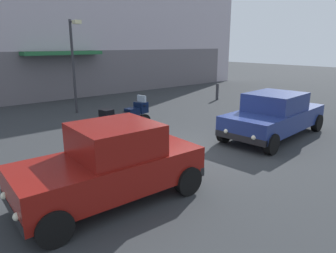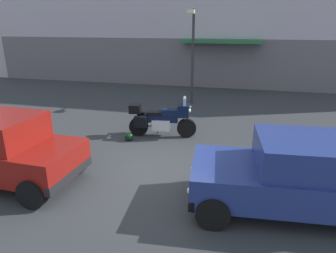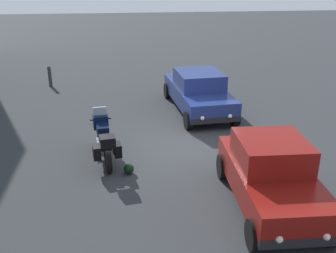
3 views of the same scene
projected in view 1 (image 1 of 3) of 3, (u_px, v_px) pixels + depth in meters
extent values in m
plane|color=#2D3033|center=(191.00, 149.00, 9.69)|extent=(80.00, 80.00, 0.00)
cube|color=#625C62|center=(52.00, 76.00, 17.65)|extent=(28.36, 0.12, 2.80)
cube|color=#236638|center=(62.00, 53.00, 17.34)|extent=(4.40, 1.10, 0.20)
cylinder|color=black|center=(144.00, 122.00, 11.72)|extent=(0.65, 0.23, 0.64)
cylinder|color=black|center=(110.00, 131.00, 10.54)|extent=(0.65, 0.23, 0.64)
cylinder|color=#B7B7BC|center=(143.00, 111.00, 11.59)|extent=(0.33, 0.12, 0.68)
cube|color=#B7B7BC|center=(127.00, 124.00, 11.07)|extent=(0.65, 0.49, 0.36)
cube|color=black|center=(126.00, 117.00, 11.01)|extent=(1.13, 0.44, 0.28)
cube|color=black|center=(133.00, 111.00, 11.18)|extent=(0.57, 0.41, 0.24)
cube|color=black|center=(122.00, 115.00, 10.83)|extent=(0.60, 0.38, 0.12)
cube|color=black|center=(141.00, 107.00, 11.47)|extent=(0.42, 0.49, 0.40)
cube|color=#8C9EAD|center=(142.00, 99.00, 11.43)|extent=(0.14, 0.41, 0.28)
sphere|color=#EAEACC|center=(144.00, 107.00, 11.61)|extent=(0.14, 0.14, 0.14)
cylinder|color=black|center=(139.00, 105.00, 11.39)|extent=(0.13, 0.62, 0.04)
cylinder|color=#B7B7BC|center=(110.00, 130.00, 10.79)|extent=(0.56, 0.17, 0.09)
cube|color=black|center=(107.00, 122.00, 10.73)|extent=(0.43, 0.26, 0.36)
cube|color=black|center=(118.00, 124.00, 10.38)|extent=(0.43, 0.26, 0.36)
cube|color=black|center=(106.00, 114.00, 10.30)|extent=(0.42, 0.45, 0.28)
cylinder|color=black|center=(120.00, 131.00, 11.15)|extent=(0.04, 0.13, 0.29)
sphere|color=black|center=(114.00, 141.00, 10.08)|extent=(0.28, 0.28, 0.28)
cube|color=maroon|center=(110.00, 171.00, 6.37)|extent=(3.86, 1.78, 0.68)
cube|color=maroon|center=(115.00, 139.00, 6.28)|extent=(1.65, 1.57, 0.64)
cube|color=#8C9EAD|center=(80.00, 147.00, 5.84)|extent=(0.11, 1.40, 0.54)
cube|color=#8C9EAD|center=(146.00, 133.00, 6.73)|extent=(0.11, 1.40, 0.51)
cube|color=black|center=(15.00, 211.00, 5.32)|extent=(0.18, 1.64, 0.20)
cube|color=black|center=(179.00, 162.00, 7.54)|extent=(0.18, 1.64, 0.20)
cylinder|color=black|center=(54.00, 228.00, 4.99)|extent=(0.65, 0.24, 0.64)
cylinder|color=black|center=(27.00, 193.00, 6.18)|extent=(0.65, 0.24, 0.64)
cylinder|color=black|center=(188.00, 180.00, 6.73)|extent=(0.65, 0.24, 0.64)
cylinder|color=black|center=(147.00, 160.00, 7.91)|extent=(0.65, 0.24, 0.64)
sphere|color=silver|center=(17.00, 217.00, 4.92)|extent=(0.14, 0.14, 0.14)
sphere|color=silver|center=(5.00, 196.00, 5.60)|extent=(0.14, 0.14, 0.14)
cube|color=navy|center=(274.00, 119.00, 10.90)|extent=(4.63, 2.13, 0.64)
cube|color=navy|center=(275.00, 102.00, 10.71)|extent=(2.03, 1.77, 0.60)
cube|color=#8C9EAD|center=(262.00, 105.00, 10.09)|extent=(0.18, 1.50, 0.51)
cube|color=#8C9EAD|center=(287.00, 98.00, 11.32)|extent=(0.18, 1.50, 0.48)
cube|color=black|center=(240.00, 138.00, 9.45)|extent=(0.27, 1.76, 0.20)
cube|color=black|center=(299.00, 115.00, 12.47)|extent=(0.27, 1.76, 0.20)
cylinder|color=black|center=(272.00, 144.00, 9.18)|extent=(0.66, 0.27, 0.64)
cylinder|color=black|center=(224.00, 133.00, 10.32)|extent=(0.66, 0.27, 0.64)
cylinder|color=black|center=(317.00, 123.00, 11.65)|extent=(0.66, 0.27, 0.64)
cylinder|color=black|center=(275.00, 116.00, 12.79)|extent=(0.66, 0.27, 0.64)
sphere|color=silver|center=(254.00, 138.00, 9.06)|extent=(0.14, 0.14, 0.14)
sphere|color=silver|center=(226.00, 131.00, 9.72)|extent=(0.14, 0.14, 0.14)
cylinder|color=#2D2D33|center=(73.00, 68.00, 14.24)|extent=(0.12, 0.12, 4.25)
cylinder|color=#2D2D33|center=(73.00, 21.00, 13.46)|extent=(0.08, 0.70, 0.08)
cube|color=beige|center=(77.00, 22.00, 13.22)|extent=(0.28, 0.36, 0.16)
cylinder|color=#333338|center=(217.00, 92.00, 18.13)|extent=(0.16, 0.16, 0.90)
sphere|color=#333338|center=(218.00, 85.00, 18.01)|extent=(0.16, 0.16, 0.16)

